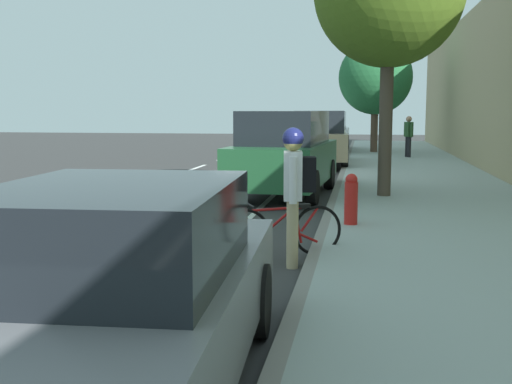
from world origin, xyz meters
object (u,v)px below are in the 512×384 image
object	(u,v)px
bicycle_at_curb	(282,231)
street_tree_mid_block	(375,78)
parked_sedan_grey_nearest	(115,296)
parked_pickup_silver_far	(326,134)
parked_suv_green_second	(285,152)
pedestrian_on_phone	(408,134)
parked_suv_tan_mid	(319,138)
fire_hydrant	(351,199)
cyclist_with_backpack	(295,182)

from	to	relation	value
bicycle_at_curb	street_tree_mid_block	size ratio (longest dim) A/B	0.32
parked_sedan_grey_nearest	parked_pickup_silver_far	bearing A→B (deg)	90.27
parked_suv_green_second	pedestrian_on_phone	bearing A→B (deg)	72.13
parked_suv_tan_mid	pedestrian_on_phone	xyz separation A→B (m)	(3.34, 3.16, 0.04)
parked_sedan_grey_nearest	fire_hydrant	size ratio (longest dim) A/B	5.34
parked_suv_tan_mid	bicycle_at_curb	distance (m)	14.32
parked_sedan_grey_nearest	parked_pickup_silver_far	distance (m)	26.05
bicycle_at_curb	pedestrian_on_phone	world-z (taller)	pedestrian_on_phone
parked_suv_tan_mid	cyclist_with_backpack	distance (m)	14.77
parked_pickup_silver_far	cyclist_with_backpack	distance (m)	22.06
parked_sedan_grey_nearest	pedestrian_on_phone	xyz separation A→B (m)	(3.42, 21.92, 0.31)
cyclist_with_backpack	pedestrian_on_phone	size ratio (longest dim) A/B	1.10
bicycle_at_curb	parked_sedan_grey_nearest	bearing A→B (deg)	-97.33
parked_sedan_grey_nearest	fire_hydrant	distance (m)	6.58
bicycle_at_curb	fire_hydrant	xyz separation A→B (m)	(0.89, 1.95, 0.19)
parked_suv_green_second	bicycle_at_curb	bearing A→B (deg)	-83.32
parked_suv_green_second	cyclist_with_backpack	distance (m)	6.85
bicycle_at_curb	pedestrian_on_phone	distance (m)	17.71
parked_suv_green_second	cyclist_with_backpack	world-z (taller)	parked_suv_green_second
parked_suv_tan_mid	bicycle_at_curb	size ratio (longest dim) A/B	2.99
bicycle_at_curb	fire_hydrant	distance (m)	2.16
parked_suv_tan_mid	fire_hydrant	xyz separation A→B (m)	(1.38, -12.35, -0.46)
parked_suv_tan_mid	fire_hydrant	distance (m)	12.43
street_tree_mid_block	pedestrian_on_phone	world-z (taller)	street_tree_mid_block
street_tree_mid_block	parked_sedan_grey_nearest	bearing A→B (deg)	-94.85
parked_sedan_grey_nearest	pedestrian_on_phone	bearing A→B (deg)	81.13
bicycle_at_curb	pedestrian_on_phone	xyz separation A→B (m)	(2.85, 17.46, 0.69)
cyclist_with_backpack	fire_hydrant	world-z (taller)	cyclist_with_backpack
bicycle_at_curb	fire_hydrant	world-z (taller)	fire_hydrant
parked_suv_green_second	bicycle_at_curb	size ratio (longest dim) A/B	3.00
parked_sedan_grey_nearest	pedestrian_on_phone	world-z (taller)	pedestrian_on_phone
parked_pickup_silver_far	pedestrian_on_phone	bearing A→B (deg)	-49.39
parked_sedan_grey_nearest	street_tree_mid_block	size ratio (longest dim) A/B	0.90
cyclist_with_backpack	parked_sedan_grey_nearest	bearing A→B (deg)	-101.24
street_tree_mid_block	pedestrian_on_phone	size ratio (longest dim) A/B	3.04
parked_suv_green_second	parked_pickup_silver_far	distance (m)	15.26
street_tree_mid_block	fire_hydrant	bearing A→B (deg)	-92.00
parked_suv_green_second	parked_suv_tan_mid	world-z (taller)	same
bicycle_at_curb	fire_hydrant	size ratio (longest dim) A/B	1.91
cyclist_with_backpack	parked_suv_tan_mid	bearing A→B (deg)	92.77
street_tree_mid_block	parked_suv_tan_mid	bearing A→B (deg)	-108.16
bicycle_at_curb	cyclist_with_backpack	bearing A→B (deg)	-63.52
parked_suv_tan_mid	parked_pickup_silver_far	world-z (taller)	parked_suv_tan_mid
parked_suv_tan_mid	fire_hydrant	world-z (taller)	parked_suv_tan_mid
pedestrian_on_phone	fire_hydrant	distance (m)	15.64
parked_suv_green_second	parked_sedan_grey_nearest	bearing A→B (deg)	-89.10
parked_suv_tan_mid	pedestrian_on_phone	bearing A→B (deg)	43.47
cyclist_with_backpack	parked_pickup_silver_far	bearing A→B (deg)	92.39
parked_suv_green_second	parked_suv_tan_mid	xyz separation A→B (m)	(0.25, 7.97, 0.00)
bicycle_at_curb	street_tree_mid_block	xyz separation A→B (m)	(1.54, 20.50, 3.07)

